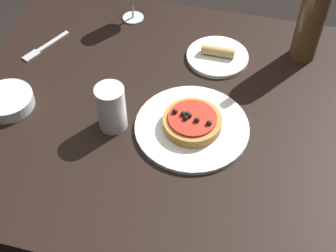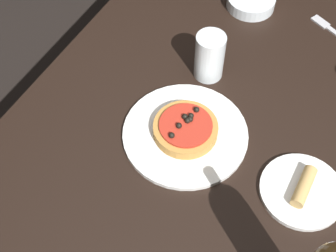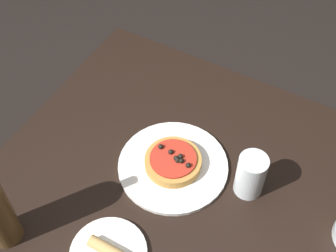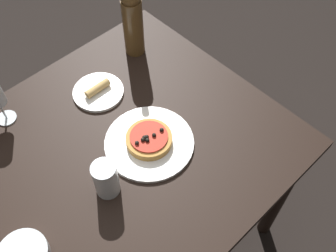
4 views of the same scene
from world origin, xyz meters
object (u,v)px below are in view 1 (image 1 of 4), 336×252
Objects in this scene: wine_bottle at (314,12)px; water_cup at (111,108)px; fork at (44,48)px; dinner_plate at (192,127)px; pizza at (192,122)px; side_bowl at (8,101)px; side_plate at (218,56)px; dining_table at (161,131)px.

wine_bottle is 0.62m from water_cup.
dinner_plate is at bearing 92.85° from fork.
pizza is at bearing -124.93° from wine_bottle.
pizza is 0.55m from fork.
side_plate is (0.52, 0.34, -0.01)m from side_bowl.
side_plate is (-0.25, -0.08, -0.14)m from wine_bottle.
side_bowl is at bearing -175.34° from pizza.
fork is at bearing 141.62° from water_cup.
dining_table is 5.96× the size of side_plate.
pizza is 0.47m from wine_bottle.
fork is at bearing 160.07° from dining_table.
side_bowl is (-0.76, -0.41, -0.14)m from wine_bottle.
pizza is 0.50m from side_bowl.
side_bowl is at bearing -147.03° from side_plate.
dining_table is at bearing 94.99° from fork.
wine_bottle is at bearing 41.43° from water_cup.
pizza is at bearing 92.83° from fork.
side_bowl reaches higher than dinner_plate.
side_plate reaches higher than dinner_plate.
water_cup is at bearing -169.70° from dinner_plate.
dining_table is 0.43m from side_bowl.
dining_table is at bearing 149.65° from pizza.
side_plate is (0.01, 0.29, -0.02)m from pizza.
side_plate is at bearing 124.22° from fork.
water_cup reaches higher than dining_table.
water_cup reaches higher than side_plate.
wine_bottle is (0.26, 0.37, 0.15)m from dinner_plate.
side_plate is at bearing 56.72° from water_cup.
water_cup is at bearing -137.54° from dining_table.
dinner_plate is 0.48m from wine_bottle.
wine_bottle is 2.71× the size of water_cup.
pizza is at bearing -154.01° from dinner_plate.
wine_bottle reaches higher than dining_table.
side_plate is (0.22, 0.33, -0.06)m from water_cup.
side_bowl is 0.76× the size of side_plate.
wine_bottle is at bearing 126.89° from fork.
dinner_plate is 2.12× the size of side_bowl.
dinner_plate is 1.79× the size of fork.
side_plate is at bearing 87.31° from dinner_plate.
pizza is at bearing -30.35° from dining_table.
dining_table is 0.54m from wine_bottle.
pizza is 0.82× the size of side_plate.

